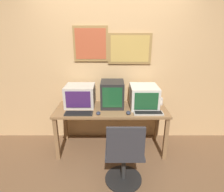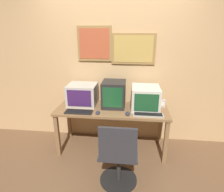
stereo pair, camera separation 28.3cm
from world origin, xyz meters
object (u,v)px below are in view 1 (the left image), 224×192
Objects in this scene: monitor_right at (145,97)px; keyboard_side at (149,113)px; keyboard_main at (80,113)px; office_chair at (125,157)px; mouse_near_keyboard at (99,113)px; monitor_center at (113,94)px; desk_clock at (160,101)px; mouse_far_corner at (129,113)px; monitor_left at (81,96)px.

keyboard_side is (0.03, -0.27, -0.16)m from monitor_right.
office_chair is at bearing -40.72° from keyboard_main.
keyboard_main is 0.45× the size of office_chair.
monitor_right is 0.76m from mouse_near_keyboard.
office_chair is (0.15, -0.85, -0.53)m from monitor_center.
keyboard_side is at bearing -124.59° from desk_clock.
monitor_center reaches higher than mouse_near_keyboard.
desk_clock reaches higher than mouse_near_keyboard.
keyboard_main is 1.30m from desk_clock.
monitor_center is at bearing 57.27° from mouse_near_keyboard.
mouse_far_corner reaches higher than keyboard_side.
mouse_near_keyboard is (-0.20, -0.31, -0.19)m from monitor_center.
monitor_left reaches higher than mouse_far_corner.
monitor_center is at bearing -2.42° from monitor_left.
keyboard_main is 3.41× the size of desk_clock.
monitor_center reaches higher than mouse_far_corner.
desk_clock is at bearing 33.75° from mouse_far_corner.
mouse_far_corner is at bearing -133.05° from monitor_right.
monitor_left is at bearing 177.25° from monitor_right.
keyboard_side is at bearing 0.64° from keyboard_main.
mouse_near_keyboard is 0.95× the size of mouse_far_corner.
keyboard_main is 0.72m from mouse_far_corner.
monitor_left is at bearing 93.91° from keyboard_main.
keyboard_side is 4.14× the size of mouse_near_keyboard.
desk_clock is (0.96, 0.36, 0.04)m from mouse_near_keyboard.
monitor_right is (1.00, -0.05, 0.00)m from monitor_left.
keyboard_main is at bearing -163.90° from desk_clock.
monitor_left is at bearing 132.60° from mouse_near_keyboard.
keyboard_main is at bearing -147.52° from monitor_center.
monitor_left reaches higher than desk_clock.
monitor_right is 1.03m from keyboard_main.
office_chair is (-0.09, -0.55, -0.35)m from mouse_far_corner.
monitor_right is 0.32m from keyboard_side.
monitor_right is at bearing 16.14° from keyboard_main.
mouse_far_corner is 0.92× the size of desk_clock.
monitor_center is 3.92× the size of mouse_near_keyboard.
desk_clock is at bearing 55.69° from office_chair.
keyboard_side is 0.75m from office_chair.
desk_clock is (0.24, 0.35, 0.05)m from keyboard_side.
keyboard_main and keyboard_side have the same top height.
monitor_left is at bearing 162.79° from keyboard_side.
monitor_right is 0.41m from mouse_far_corner.
desk_clock reaches higher than mouse_far_corner.
monitor_right is at bearing 46.95° from mouse_far_corner.
monitor_left is 0.37m from keyboard_main.
office_chair is at bearing -112.65° from monitor_right.
keyboard_side is 0.72m from mouse_near_keyboard.
desk_clock is at bearing 15.98° from monitor_right.
monitor_right reaches higher than office_chair.
monitor_center reaches higher than monitor_right.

